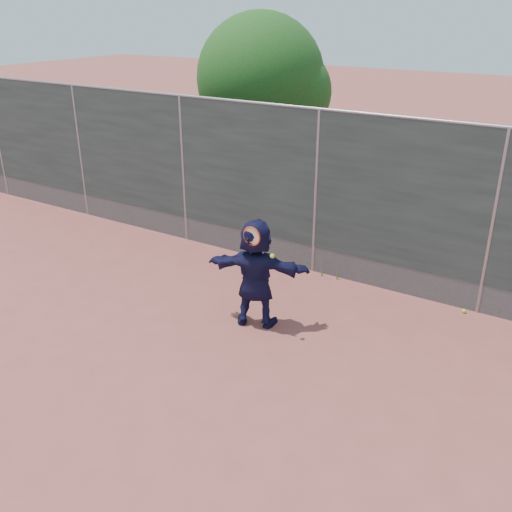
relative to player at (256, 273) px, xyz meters
The scene contains 7 objects.
ground 1.56m from the player, 94.91° to the right, with size 80.00×80.00×0.00m, color #9E4C42.
player is the anchor object (origin of this frame).
ball_ground 3.51m from the player, 37.11° to the left, with size 0.07×0.07×0.07m, color #BEE031.
fence 2.32m from the player, 92.89° to the left, with size 20.00×0.06×3.03m.
swing_action 0.68m from the player, 67.60° to the right, with size 0.53×0.13×0.51m.
tree_left 6.38m from the player, 119.37° to the left, with size 3.15×3.00×4.53m.
weed_clump 2.22m from the player, 84.98° to the left, with size 0.68×0.07×0.30m.
Camera 1 is at (4.23, -5.34, 4.60)m, focal length 40.00 mm.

